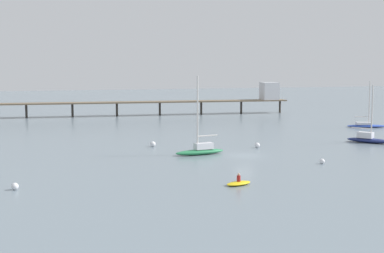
% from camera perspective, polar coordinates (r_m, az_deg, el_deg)
% --- Properties ---
extents(ground_plane, '(400.00, 400.00, 0.00)m').
position_cam_1_polar(ground_plane, '(68.27, 5.51, -3.06)').
color(ground_plane, slate).
extents(pier, '(70.57, 10.63, 7.32)m').
position_cam_1_polar(pier, '(126.17, 0.04, 3.02)').
color(pier, brown).
rests_on(pier, ground_plane).
extents(sailboat_green, '(6.79, 2.39, 9.96)m').
position_cam_1_polar(sailboat_green, '(68.71, 0.91, -2.38)').
color(sailboat_green, '#287F4C').
rests_on(sailboat_green, ground_plane).
extents(sailboat_navy, '(5.28, 6.30, 8.46)m').
position_cam_1_polar(sailboat_navy, '(83.49, 17.97, -1.19)').
color(sailboat_navy, navy).
rests_on(sailboat_navy, ground_plane).
extents(sailboat_blue, '(7.37, 4.20, 8.52)m').
position_cam_1_polar(sailboat_blue, '(104.20, 17.78, 0.18)').
color(sailboat_blue, '#2D4CB7').
rests_on(sailboat_blue, ground_plane).
extents(dinghy_yellow, '(2.93, 1.94, 1.14)m').
position_cam_1_polar(dinghy_yellow, '(51.42, 4.91, -5.91)').
color(dinghy_yellow, yellow).
rests_on(dinghy_yellow, ground_plane).
extents(mooring_buoy_far, '(0.76, 0.76, 0.76)m').
position_cam_1_polar(mooring_buoy_far, '(75.53, -4.12, -1.85)').
color(mooring_buoy_far, silver).
rests_on(mooring_buoy_far, ground_plane).
extents(mooring_buoy_inner, '(0.72, 0.72, 0.72)m').
position_cam_1_polar(mooring_buoy_inner, '(74.88, 6.86, -1.97)').
color(mooring_buoy_inner, silver).
rests_on(mooring_buoy_inner, ground_plane).
extents(mooring_buoy_outer, '(0.59, 0.59, 0.59)m').
position_cam_1_polar(mooring_buoy_outer, '(63.98, 13.49, -3.57)').
color(mooring_buoy_outer, silver).
rests_on(mooring_buoy_outer, ground_plane).
extents(mooring_buoy_near, '(0.64, 0.64, 0.64)m').
position_cam_1_polar(mooring_buoy_near, '(51.79, -18.06, -5.99)').
color(mooring_buoy_near, silver).
rests_on(mooring_buoy_near, ground_plane).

